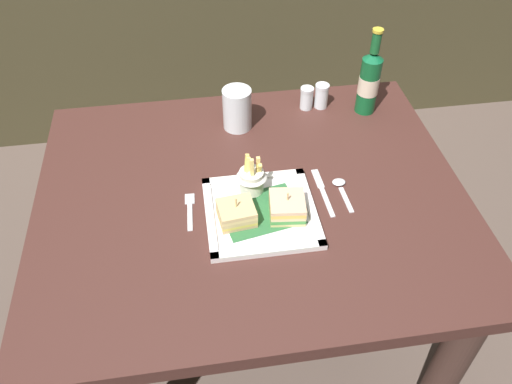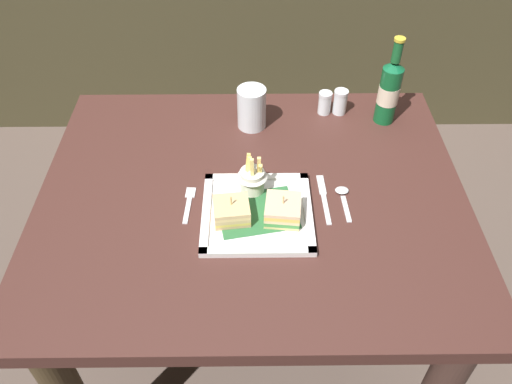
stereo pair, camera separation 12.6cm
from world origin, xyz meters
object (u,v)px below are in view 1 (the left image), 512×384
Objects in this scene: fork at (190,209)px; spoon at (341,186)px; dining_table at (252,230)px; fries_cup at (252,178)px; sandwich_half_right at (287,207)px; pepper_shaker at (321,97)px; square_plate at (261,213)px; beer_bottle at (369,81)px; knife at (322,190)px; salt_shaker at (306,99)px; water_glass at (238,111)px; sandwich_half_left at (236,213)px.

fork is 1.05× the size of spoon.
fries_cup is (0.00, -0.00, 0.20)m from dining_table.
sandwich_half_right is 0.18m from spoon.
square_plate is at bearing -120.83° from pepper_shaker.
sandwich_half_right is 1.25× the size of pepper_shaker.
pepper_shaker is at bearing 162.94° from beer_bottle.
knife is 2.50× the size of salt_shaker.
pepper_shaker is at bearing 52.65° from dining_table.
dining_table is 0.45m from salt_shaker.
beer_bottle reaches higher than spoon.
salt_shaker is 0.05m from pepper_shaker.
water_glass reaches higher than pepper_shaker.
knife is (0.34, 0.02, 0.00)m from fork.
square_plate is at bearing -88.48° from water_glass.
fork is at bearing -116.68° from water_glass.
dining_table is 9.75× the size of fries_cup.
sandwich_half_right reaches higher than fork.
fork is at bearing -167.79° from dining_table.
square_plate is 0.50m from pepper_shaker.
beer_bottle reaches higher than water_glass.
water_glass reaches higher than square_plate.
square_plate is 1.53× the size of knife.
dining_table is at bearing -141.86° from beer_bottle.
fork is (-0.11, 0.06, -0.03)m from sandwich_half_left.
beer_bottle is at bearing 38.14° from dining_table.
sandwich_half_left is at bearing 180.00° from sandwich_half_right.
sandwich_half_right is 0.49m from pepper_shaker.
knife is (0.18, -0.31, -0.05)m from water_glass.
beer_bottle is (0.45, 0.41, 0.07)m from sandwich_half_left.
fries_cup is 0.64× the size of knife.
sandwich_half_left is 0.25m from knife.
water_glass reaches higher than salt_shaker.
sandwich_half_right is (0.12, -0.00, 0.00)m from sandwich_half_left.
beer_bottle reaches higher than salt_shaker.
pepper_shaker is (0.04, 0.36, 0.03)m from spoon.
water_glass is 0.36m from fork.
sandwich_half_left is 0.11m from fries_cup.
salt_shaker is 0.91× the size of pepper_shaker.
beer_bottle is 2.08× the size of fork.
dining_table is at bearing 62.58° from sandwich_half_left.
pepper_shaker is (0.09, 0.37, 0.03)m from knife.
sandwich_half_right reaches higher than spoon.
salt_shaker is at bearing 84.01° from knife.
fork and knife have the same top height.
fries_cup and water_glass have the same top height.
square_plate is 3.82× the size of salt_shaker.
sandwich_half_left reaches higher than fork.
spoon is 0.37m from salt_shaker.
spoon is (0.05, 0.00, 0.00)m from knife.
dining_table is 15.59× the size of salt_shaker.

